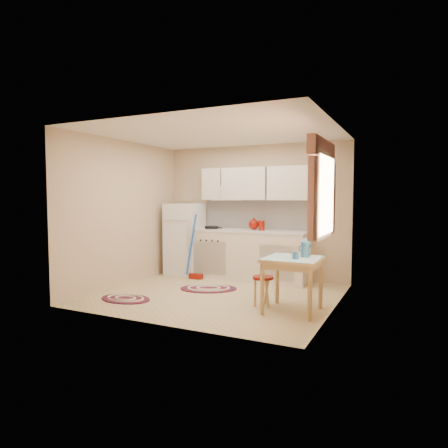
{
  "coord_description": "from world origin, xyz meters",
  "views": [
    {
      "loc": [
        2.77,
        -5.49,
        1.54
      ],
      "look_at": [
        0.01,
        0.25,
        1.1
      ],
      "focal_mm": 32.0,
      "sensor_mm": 36.0,
      "label": 1
    }
  ],
  "objects_px": {
    "base_cabinets": "(247,256)",
    "table": "(292,285)",
    "fridge": "(185,239)",
    "stool": "(263,291)"
  },
  "relations": [
    {
      "from": "base_cabinets",
      "to": "table",
      "type": "xyz_separation_m",
      "value": [
        1.34,
        -1.67,
        -0.08
      ]
    },
    {
      "from": "fridge",
      "to": "table",
      "type": "distance_m",
      "value": 3.12
    },
    {
      "from": "base_cabinets",
      "to": "table",
      "type": "relative_size",
      "value": 3.12
    },
    {
      "from": "fridge",
      "to": "table",
      "type": "relative_size",
      "value": 1.94
    },
    {
      "from": "base_cabinets",
      "to": "stool",
      "type": "distance_m",
      "value": 1.83
    },
    {
      "from": "base_cabinets",
      "to": "table",
      "type": "height_order",
      "value": "base_cabinets"
    },
    {
      "from": "base_cabinets",
      "to": "stool",
      "type": "height_order",
      "value": "base_cabinets"
    },
    {
      "from": "base_cabinets",
      "to": "stool",
      "type": "relative_size",
      "value": 5.36
    },
    {
      "from": "stool",
      "to": "fridge",
      "type": "bearing_deg",
      "value": 145.2
    },
    {
      "from": "table",
      "to": "stool",
      "type": "relative_size",
      "value": 1.71
    }
  ]
}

